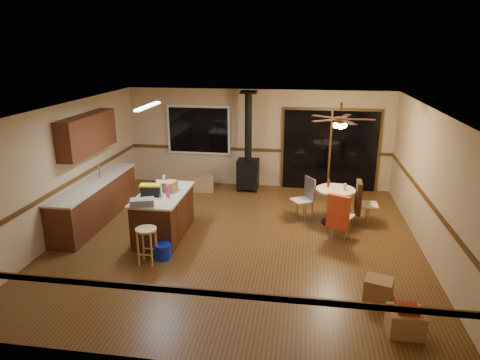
% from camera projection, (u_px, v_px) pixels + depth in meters
% --- Properties ---
extents(floor, '(7.00, 7.00, 0.00)m').
position_uv_depth(floor, '(238.00, 240.00, 8.48)').
color(floor, '#533417').
rests_on(floor, ground).
extents(ceiling, '(7.00, 7.00, 0.00)m').
position_uv_depth(ceiling, '(238.00, 108.00, 7.70)').
color(ceiling, silver).
rests_on(ceiling, ground).
extents(wall_back, '(7.00, 0.00, 7.00)m').
position_uv_depth(wall_back, '(258.00, 139.00, 11.39)').
color(wall_back, tan).
rests_on(wall_back, ground).
extents(wall_front, '(7.00, 0.00, 7.00)m').
position_uv_depth(wall_front, '(190.00, 269.00, 4.79)').
color(wall_front, tan).
rests_on(wall_front, ground).
extents(wall_left, '(0.00, 7.00, 7.00)m').
position_uv_depth(wall_left, '(66.00, 170.00, 8.59)').
color(wall_left, tan).
rests_on(wall_left, ground).
extents(wall_right, '(0.00, 7.00, 7.00)m').
position_uv_depth(wall_right, '(432.00, 186.00, 7.60)').
color(wall_right, tan).
rests_on(wall_right, ground).
extents(chair_rail, '(7.00, 7.00, 0.08)m').
position_uv_depth(chair_rail, '(238.00, 192.00, 8.18)').
color(chair_rail, '#472E11').
rests_on(chair_rail, ground).
extents(window, '(1.72, 0.10, 1.32)m').
position_uv_depth(window, '(199.00, 130.00, 11.51)').
color(window, black).
rests_on(window, ground).
extents(sliding_door, '(2.52, 0.10, 2.10)m').
position_uv_depth(sliding_door, '(330.00, 151.00, 11.15)').
color(sliding_door, black).
rests_on(sliding_door, ground).
extents(lower_cabinets, '(0.60, 3.00, 0.86)m').
position_uv_depth(lower_cabinets, '(96.00, 202.00, 9.28)').
color(lower_cabinets, '#512614').
rests_on(lower_cabinets, ground).
extents(countertop, '(0.64, 3.04, 0.04)m').
position_uv_depth(countertop, '(94.00, 182.00, 9.14)').
color(countertop, beige).
rests_on(countertop, lower_cabinets).
extents(upper_cabinets, '(0.35, 2.00, 0.80)m').
position_uv_depth(upper_cabinets, '(88.00, 134.00, 9.04)').
color(upper_cabinets, '#512614').
rests_on(upper_cabinets, ground).
extents(kitchen_island, '(0.88, 1.68, 0.90)m').
position_uv_depth(kitchen_island, '(164.00, 214.00, 8.56)').
color(kitchen_island, '#3F1C0F').
rests_on(kitchen_island, ground).
extents(wood_stove, '(0.55, 0.50, 2.52)m').
position_uv_depth(wood_stove, '(248.00, 164.00, 11.17)').
color(wood_stove, black).
rests_on(wood_stove, ground).
extents(ceiling_fan, '(0.24, 0.24, 0.55)m').
position_uv_depth(ceiling_fan, '(340.00, 122.00, 8.61)').
color(ceiling_fan, brown).
rests_on(ceiling_fan, ceiling).
extents(fluorescent_strip, '(0.10, 1.20, 0.04)m').
position_uv_depth(fluorescent_strip, '(148.00, 106.00, 8.25)').
color(fluorescent_strip, white).
rests_on(fluorescent_strip, ceiling).
extents(toolbox_grey, '(0.48, 0.36, 0.13)m').
position_uv_depth(toolbox_grey, '(142.00, 202.00, 7.75)').
color(toolbox_grey, slate).
rests_on(toolbox_grey, kitchen_island).
extents(toolbox_black, '(0.38, 0.23, 0.20)m').
position_uv_depth(toolbox_black, '(151.00, 191.00, 8.26)').
color(toolbox_black, black).
rests_on(toolbox_black, kitchen_island).
extents(toolbox_yellow_lid, '(0.42, 0.25, 0.03)m').
position_uv_depth(toolbox_yellow_lid, '(150.00, 185.00, 8.22)').
color(toolbox_yellow_lid, gold).
rests_on(toolbox_yellow_lid, toolbox_black).
extents(box_on_island, '(0.26, 0.33, 0.20)m').
position_uv_depth(box_on_island, '(170.00, 186.00, 8.53)').
color(box_on_island, '#9A6C44').
rests_on(box_on_island, kitchen_island).
extents(bottle_dark, '(0.10, 0.10, 0.27)m').
position_uv_depth(bottle_dark, '(154.00, 186.00, 8.42)').
color(bottle_dark, black).
rests_on(bottle_dark, kitchen_island).
extents(bottle_pink, '(0.09, 0.09, 0.24)m').
position_uv_depth(bottle_pink, '(168.00, 191.00, 8.18)').
color(bottle_pink, '#D84C8C').
rests_on(bottle_pink, kitchen_island).
extents(bottle_white, '(0.07, 0.07, 0.17)m').
position_uv_depth(bottle_white, '(164.00, 179.00, 9.02)').
color(bottle_white, white).
rests_on(bottle_white, kitchen_island).
extents(bar_stool, '(0.45, 0.45, 0.67)m').
position_uv_depth(bar_stool, '(147.00, 246.00, 7.48)').
color(bar_stool, tan).
rests_on(bar_stool, floor).
extents(blue_bucket, '(0.36, 0.36, 0.27)m').
position_uv_depth(blue_bucket, '(163.00, 251.00, 7.73)').
color(blue_bucket, '#0D26C2').
rests_on(blue_bucket, floor).
extents(dining_table, '(0.83, 0.83, 0.78)m').
position_uv_depth(dining_table, '(335.00, 200.00, 9.12)').
color(dining_table, black).
rests_on(dining_table, ground).
extents(glass_red, '(0.06, 0.06, 0.16)m').
position_uv_depth(glass_red, '(328.00, 184.00, 9.13)').
color(glass_red, '#590C14').
rests_on(glass_red, dining_table).
extents(glass_cream, '(0.08, 0.08, 0.15)m').
position_uv_depth(glass_cream, '(345.00, 187.00, 8.95)').
color(glass_cream, beige).
rests_on(glass_cream, dining_table).
extents(chair_left, '(0.55, 0.55, 0.51)m').
position_uv_depth(chair_left, '(306.00, 194.00, 9.33)').
color(chair_left, '#BFB28E').
rests_on(chair_left, ground).
extents(chair_near, '(0.59, 0.60, 0.70)m').
position_uv_depth(chair_near, '(339.00, 212.00, 8.28)').
color(chair_near, '#BFB28E').
rests_on(chair_near, ground).
extents(chair_right, '(0.47, 0.44, 0.70)m').
position_uv_depth(chair_right, '(360.00, 197.00, 9.08)').
color(chair_right, '#BFB28E').
rests_on(chair_right, ground).
extents(box_under_window, '(0.58, 0.50, 0.41)m').
position_uv_depth(box_under_window, '(204.00, 183.00, 11.28)').
color(box_under_window, '#9A6C44').
rests_on(box_under_window, floor).
extents(box_corner_a, '(0.47, 0.40, 0.35)m').
position_uv_depth(box_corner_a, '(405.00, 322.00, 5.69)').
color(box_corner_a, '#9A6C44').
rests_on(box_corner_a, floor).
extents(box_corner_b, '(0.49, 0.45, 0.33)m').
position_uv_depth(box_corner_b, '(378.00, 289.00, 6.49)').
color(box_corner_b, '#9A6C44').
rests_on(box_corner_b, floor).
extents(box_small_red, '(0.28, 0.23, 0.07)m').
position_uv_depth(box_small_red, '(407.00, 308.00, 5.63)').
color(box_small_red, maroon).
rests_on(box_small_red, box_corner_a).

